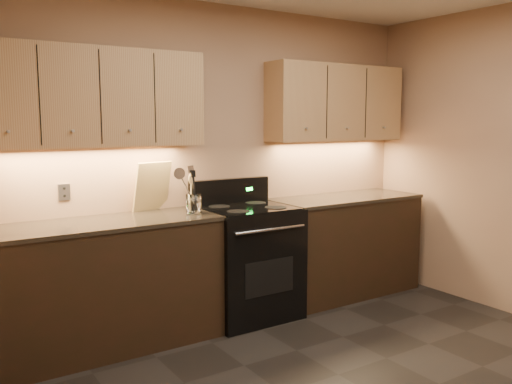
# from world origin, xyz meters

# --- Properties ---
(wall_back) EXTENTS (4.00, 0.04, 2.60)m
(wall_back) POSITION_xyz_m (0.00, 2.00, 1.30)
(wall_back) COLOR tan
(wall_back) RESTS_ON ground
(wall_left) EXTENTS (0.04, 4.00, 2.60)m
(wall_left) POSITION_xyz_m (-2.00, 0.00, 1.30)
(wall_left) COLOR tan
(wall_left) RESTS_ON ground
(counter_left) EXTENTS (1.62, 0.62, 0.93)m
(counter_left) POSITION_xyz_m (-1.10, 1.70, 0.47)
(counter_left) COLOR black
(counter_left) RESTS_ON ground
(counter_right) EXTENTS (1.46, 0.62, 0.93)m
(counter_right) POSITION_xyz_m (1.18, 1.70, 0.47)
(counter_right) COLOR black
(counter_right) RESTS_ON ground
(stove) EXTENTS (0.76, 0.68, 1.14)m
(stove) POSITION_xyz_m (0.08, 1.68, 0.48)
(stove) COLOR black
(stove) RESTS_ON ground
(upper_cab_left) EXTENTS (1.60, 0.30, 0.70)m
(upper_cab_left) POSITION_xyz_m (-1.10, 1.85, 1.80)
(upper_cab_left) COLOR tan
(upper_cab_left) RESTS_ON wall_back
(upper_cab_right) EXTENTS (1.44, 0.30, 0.70)m
(upper_cab_right) POSITION_xyz_m (1.18, 1.85, 1.80)
(upper_cab_right) COLOR tan
(upper_cab_right) RESTS_ON wall_back
(outlet_plate) EXTENTS (0.08, 0.01, 0.12)m
(outlet_plate) POSITION_xyz_m (-1.30, 1.99, 1.12)
(outlet_plate) COLOR #B2B5BA
(outlet_plate) RESTS_ON wall_back
(utensil_crock) EXTENTS (0.16, 0.16, 0.15)m
(utensil_crock) POSITION_xyz_m (-0.42, 1.66, 1.00)
(utensil_crock) COLOR white
(utensil_crock) RESTS_ON counter_left
(cutting_board) EXTENTS (0.33, 0.18, 0.39)m
(cutting_board) POSITION_xyz_m (-0.64, 1.94, 1.12)
(cutting_board) COLOR tan
(cutting_board) RESTS_ON counter_left
(wooden_spoon) EXTENTS (0.11, 0.13, 0.30)m
(wooden_spoon) POSITION_xyz_m (-0.45, 1.65, 1.09)
(wooden_spoon) COLOR tan
(wooden_spoon) RESTS_ON utensil_crock
(black_turner) EXTENTS (0.11, 0.12, 0.33)m
(black_turner) POSITION_xyz_m (-0.42, 1.63, 1.11)
(black_turner) COLOR black
(black_turner) RESTS_ON utensil_crock
(steel_spatula) EXTENTS (0.16, 0.10, 0.38)m
(steel_spatula) POSITION_xyz_m (-0.39, 1.66, 1.13)
(steel_spatula) COLOR silver
(steel_spatula) RESTS_ON utensil_crock
(steel_skimmer) EXTENTS (0.25, 0.11, 0.36)m
(steel_skimmer) POSITION_xyz_m (-0.39, 1.65, 1.12)
(steel_skimmer) COLOR silver
(steel_skimmer) RESTS_ON utensil_crock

